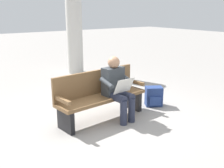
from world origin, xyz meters
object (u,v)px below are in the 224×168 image
object	(u,v)px
support_pillar	(74,24)
person_seated	(117,87)
backpack	(154,97)
bench_near	(100,95)

from	to	relation	value
support_pillar	person_seated	bearing A→B (deg)	72.80
backpack	support_pillar	size ratio (longest dim) A/B	0.14
bench_near	support_pillar	world-z (taller)	support_pillar
support_pillar	backpack	bearing A→B (deg)	87.89
bench_near	backpack	distance (m)	1.33
person_seated	support_pillar	distance (m)	4.16
person_seated	support_pillar	world-z (taller)	support_pillar
bench_near	support_pillar	size ratio (longest dim) A/B	0.60
backpack	bench_near	bearing A→B (deg)	-4.51
backpack	support_pillar	distance (m)	4.00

